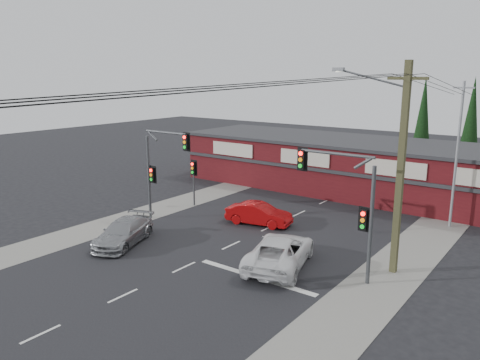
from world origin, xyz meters
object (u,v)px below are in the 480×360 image
Objects in this scene: silver_suv at (123,232)px; utility_pole at (398,162)px; white_suv at (280,251)px; shop_building at (339,164)px; red_sedan at (259,214)px.

utility_pole is at bearing 0.08° from silver_suv.
white_suv is 0.20× the size of shop_building.
silver_suv is 8.54m from red_sedan.
shop_building is (4.02, 19.30, 1.45)m from silver_suv.
white_suv is 6.73m from red_sedan.
utility_pole reaches higher than white_suv.
shop_building is 17.15m from utility_pole.
white_suv is 1.33× the size of red_sedan.
red_sedan is 0.15× the size of shop_building.
red_sedan is at bearing -63.15° from white_suv.
utility_pole is (4.65, 2.69, 4.62)m from white_suv.
red_sedan is at bearing 166.68° from utility_pole.
silver_suv is 1.12× the size of red_sedan.
red_sedan is (4.10, 7.50, 0.01)m from silver_suv.
silver_suv is 19.77m from shop_building.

